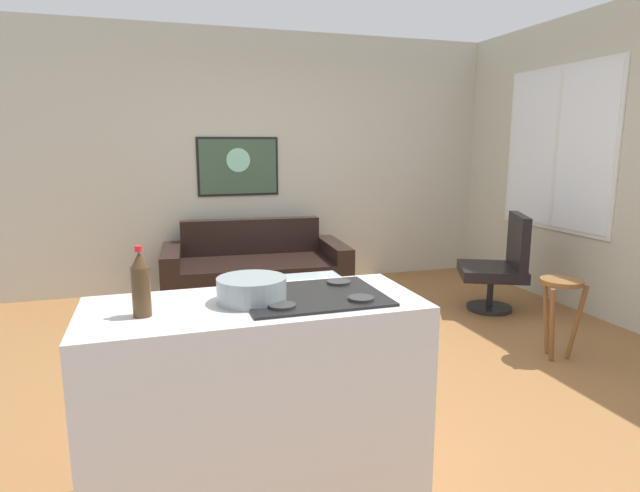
{
  "coord_description": "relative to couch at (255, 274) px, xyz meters",
  "views": [
    {
      "loc": [
        -1.28,
        -3.48,
        1.58
      ],
      "look_at": [
        0.11,
        0.9,
        0.7
      ],
      "focal_mm": 29.72,
      "sensor_mm": 36.0,
      "label": 1
    }
  ],
  "objects": [
    {
      "name": "kitchen_counter",
      "position": [
        -0.58,
        -3.16,
        0.2
      ],
      "size": [
        1.41,
        0.6,
        0.95
      ],
      "color": "silver",
      "rests_on": "ground"
    },
    {
      "name": "coffee_table",
      "position": [
        0.1,
        -1.11,
        0.14
      ],
      "size": [
        0.95,
        0.6,
        0.44
      ],
      "color": "silver",
      "rests_on": "ground"
    },
    {
      "name": "bar_stool",
      "position": [
        1.86,
        -2.23,
        0.2
      ],
      "size": [
        0.35,
        0.34,
        0.61
      ],
      "color": "brown",
      "rests_on": "ground"
    },
    {
      "name": "window",
      "position": [
        2.89,
        -0.91,
        1.27
      ],
      "size": [
        0.03,
        1.49,
        1.61
      ],
      "color": "silver"
    },
    {
      "name": "wall_painting",
      "position": [
        -0.06,
        0.57,
        1.08
      ],
      "size": [
        0.89,
        0.03,
        0.64
      ],
      "color": "black"
    },
    {
      "name": "soda_bottle",
      "position": [
        -1.03,
        -3.21,
        0.79
      ],
      "size": [
        0.07,
        0.07,
        0.28
      ],
      "color": "#48321B",
      "rests_on": "kitchen_counter"
    },
    {
      "name": "back_wall",
      "position": [
        0.31,
        0.62,
        1.13
      ],
      "size": [
        6.4,
        0.05,
        2.8
      ],
      "primitive_type": "cube",
      "color": "#BDB8A6",
      "rests_on": "ground"
    },
    {
      "name": "couch",
      "position": [
        0.0,
        0.0,
        0.0
      ],
      "size": [
        1.91,
        1.06,
        0.79
      ],
      "color": "black",
      "rests_on": "ground"
    },
    {
      "name": "ground",
      "position": [
        0.31,
        -1.81,
        -0.29
      ],
      "size": [
        6.4,
        6.4,
        0.04
      ],
      "primitive_type": "cube",
      "color": "#926035"
    },
    {
      "name": "right_wall",
      "position": [
        2.93,
        -1.51,
        1.13
      ],
      "size": [
        0.05,
        6.4,
        2.8
      ],
      "primitive_type": "cube",
      "color": "beige",
      "rests_on": "ground"
    },
    {
      "name": "armchair",
      "position": [
        2.17,
        -1.11,
        0.18
      ],
      "size": [
        0.79,
        0.8,
        0.94
      ],
      "color": "black",
      "rests_on": "ground"
    },
    {
      "name": "mixing_bowl",
      "position": [
        -0.6,
        -3.15,
        0.71
      ],
      "size": [
        0.29,
        0.29,
        0.1
      ],
      "color": "#8A9699",
      "rests_on": "kitchen_counter"
    }
  ]
}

